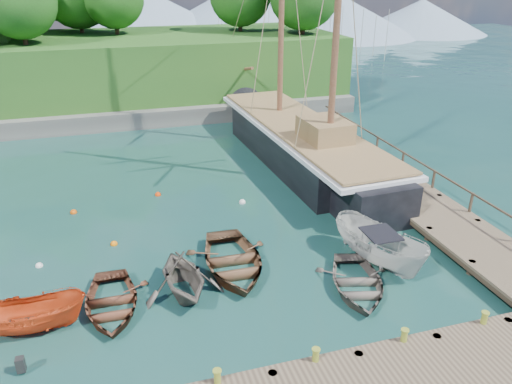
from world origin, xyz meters
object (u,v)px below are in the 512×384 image
Objects in this scene: rowboat_1 at (184,293)px; rowboat_2 at (233,269)px; cabin_boat_white at (377,263)px; rowboat_3 at (356,290)px; schooner at (301,147)px; rowboat_0 at (112,309)px; motorboat_orange at (33,331)px.

rowboat_2 is at bearing 19.21° from rowboat_1.
rowboat_3 is at bearing -156.31° from cabin_boat_white.
rowboat_3 is 0.15× the size of schooner.
rowboat_2 is 0.19× the size of schooner.
rowboat_3 is 2.25m from cabin_boat_white.
rowboat_1 is 0.87× the size of rowboat_3.
rowboat_2 is 6.08m from cabin_boat_white.
schooner reaches higher than rowboat_2.
rowboat_2 is 12.97m from schooner.
cabin_boat_white is (5.94, -1.31, 0.00)m from rowboat_2.
cabin_boat_white is (8.14, -0.22, 0.00)m from rowboat_1.
rowboat_0 is 2.66m from motorboat_orange.
cabin_boat_white reaches higher than rowboat_2.
cabin_boat_white is (1.72, 1.45, 0.00)m from rowboat_3.
motorboat_orange is at bearing 165.56° from cabin_boat_white.
motorboat_orange is 0.14× the size of schooner.
cabin_boat_white is 12.16m from schooner.
schooner is at bearing 58.34° from rowboat_2.
rowboat_1 is 0.73× the size of cabin_boat_white.
cabin_boat_white is at bearing 55.58° from rowboat_3.
rowboat_1 is at bearing -131.48° from schooner.
motorboat_orange reaches higher than rowboat_2.
rowboat_2 is at bearing 162.40° from rowboat_3.
rowboat_3 is (6.42, -1.67, 0.00)m from rowboat_1.
rowboat_2 is 5.04m from rowboat_3.
rowboat_0 is 0.15× the size of schooner.
schooner is (12.07, 12.04, 1.05)m from rowboat_0.
rowboat_1 is (2.67, 0.22, 0.00)m from rowboat_0.
rowboat_0 is at bearing -75.91° from motorboat_orange.
schooner is (2.97, 13.49, 1.05)m from rowboat_3.
rowboat_0 is 0.83× the size of cabin_boat_white.
schooner reaches higher than rowboat_3.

